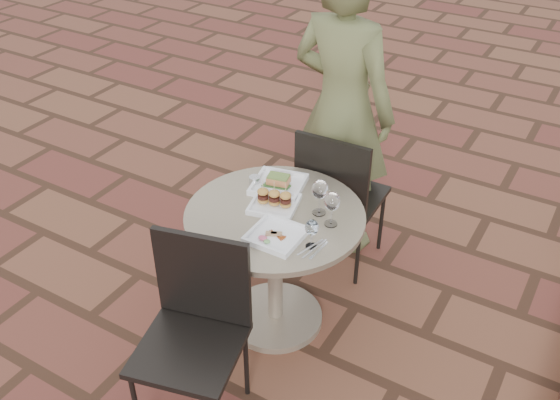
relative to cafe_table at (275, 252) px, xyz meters
The scene contains 13 objects.
ground 0.50m from the cafe_table, 125.10° to the right, with size 60.00×60.00×0.00m, color brown.
cafe_table is the anchor object (origin of this frame).
chair_far 0.60m from the cafe_table, 83.74° to the left, with size 0.45×0.45×0.93m.
chair_near 0.64m from the cafe_table, 91.80° to the right, with size 0.53×0.53×0.93m.
diner 0.97m from the cafe_table, 94.07° to the left, with size 0.67×0.44×1.82m, color brown.
plate_salmon 0.36m from the cafe_table, 116.56° to the left, with size 0.31×0.31×0.07m.
plate_sliders 0.28m from the cafe_table, 123.35° to the left, with size 0.27×0.27×0.15m.
plate_tuna 0.33m from the cafe_table, 57.24° to the right, with size 0.24×0.24×0.03m.
wine_glass_right 0.47m from the cafe_table, 26.38° to the right, with size 0.06×0.06×0.15m.
wine_glass_mid 0.44m from the cafe_table, 31.57° to the left, with size 0.08×0.08×0.19m.
wine_glass_far 0.47m from the cafe_table, 12.30° to the left, with size 0.08×0.08×0.18m.
steel_ramekin 0.39m from the cafe_table, 142.67° to the left, with size 0.06×0.06×0.04m, color silver.
cutlery_set 0.42m from the cafe_table, 26.25° to the right, with size 0.08×0.18×0.00m, color silver, non-canonical shape.
Camera 1 is at (1.37, -2.03, 2.53)m, focal length 40.00 mm.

